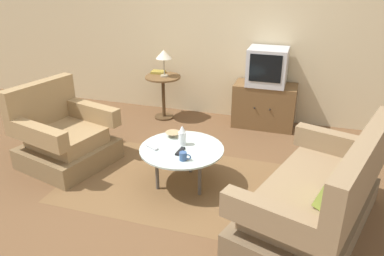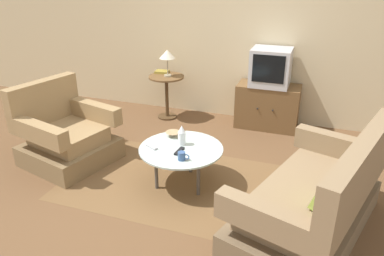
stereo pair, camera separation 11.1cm
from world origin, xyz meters
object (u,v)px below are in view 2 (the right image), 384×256
at_px(bowl, 173,134).
at_px(side_table, 167,88).
at_px(tv_remote_silver, 152,147).
at_px(book, 162,72).
at_px(mug, 182,156).
at_px(table_lamp, 167,55).
at_px(armchair, 65,136).
at_px(vase, 182,135).
at_px(tv_remote_dark, 179,151).
at_px(tv_stand, 267,106).
at_px(coffee_table, 181,151).
at_px(television, 271,67).
at_px(couch, 315,202).

bearing_deg(bowl, side_table, 115.35).
distance_m(tv_remote_silver, book, 2.06).
height_order(mug, bowl, mug).
bearing_deg(table_lamp, armchair, -110.82).
height_order(vase, tv_remote_dark, vase).
distance_m(tv_stand, tv_remote_silver, 2.13).
xyz_separation_m(mug, tv_remote_silver, (-0.38, 0.14, -0.03)).
relative_size(side_table, table_lamp, 1.68).
relative_size(coffee_table, bowl, 5.28).
height_order(side_table, tv_remote_dark, side_table).
xyz_separation_m(armchair, television, (2.07, 1.77, 0.56)).
relative_size(armchair, tv_remote_dark, 6.35).
height_order(tv_remote_dark, book, book).
distance_m(side_table, tv_remote_dark, 1.98).
height_order(table_lamp, vase, table_lamp).
bearing_deg(book, tv_remote_dark, -67.19).
xyz_separation_m(vase, book, (-0.98, 1.74, 0.13)).
height_order(bowl, tv_remote_dark, bowl).
bearing_deg(table_lamp, vase, -62.84).
xyz_separation_m(armchair, mug, (1.57, -0.29, 0.16)).
distance_m(coffee_table, tv_remote_dark, 0.10).
bearing_deg(tv_remote_dark, side_table, -150.17).
xyz_separation_m(television, bowl, (-0.78, -1.59, -0.42)).
distance_m(armchair, mug, 1.60).
height_order(side_table, television, television).
relative_size(mug, bowl, 0.71).
relative_size(armchair, tv_stand, 1.28).
height_order(tv_stand, tv_remote_silver, tv_stand).
bearing_deg(tv_stand, mug, -103.65).
bearing_deg(couch, side_table, 65.18).
xyz_separation_m(tv_stand, vase, (-0.62, -1.75, 0.22)).
bearing_deg(bowl, book, 117.17).
distance_m(coffee_table, bowl, 0.31).
height_order(armchair, tv_remote_dark, armchair).
relative_size(television, book, 2.51).
bearing_deg(mug, book, 118.08).
bearing_deg(book, coffee_table, -66.40).
bearing_deg(mug, vase, 110.92).
xyz_separation_m(side_table, table_lamp, (0.02, 0.00, 0.49)).
xyz_separation_m(table_lamp, book, (-0.15, 0.13, -0.29)).
bearing_deg(vase, tv_remote_silver, -146.25).
relative_size(table_lamp, book, 1.85).
xyz_separation_m(tv_remote_dark, book, (-1.01, 1.91, 0.23)).
height_order(tv_stand, television, television).
xyz_separation_m(couch, coffee_table, (-1.35, 0.35, 0.08)).
xyz_separation_m(tv_stand, tv_remote_silver, (-0.89, -1.93, 0.13)).
bearing_deg(mug, couch, -5.41).
height_order(tv_stand, bowl, tv_stand).
relative_size(couch, tv_remote_silver, 12.18).
bearing_deg(vase, couch, -17.53).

